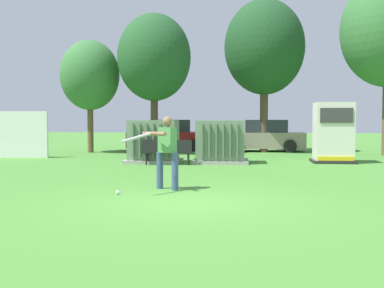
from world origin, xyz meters
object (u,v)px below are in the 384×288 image
batter (166,149)px  sports_ball (118,192)px  park_bench (167,150)px  transformer_west (154,142)px  parked_car_leftmost (168,136)px  parked_car_left_of_center (264,137)px  transformer_mid_west (221,142)px  generator_enclosure (333,133)px

batter → sports_ball: (-0.96, -0.81, -0.93)m
batter → park_bench: bearing=98.5°
transformer_west → parked_car_leftmost: size_ratio=0.48×
parked_car_leftmost → parked_car_left_of_center: same height
transformer_west → park_bench: transformer_west is taller
transformer_west → transformer_mid_west: bearing=0.9°
sports_ball → batter: bearing=40.4°
transformer_mid_west → sports_ball: (-1.93, -7.93, -0.74)m
generator_enclosure → park_bench: (-6.18, -1.57, -0.60)m
park_bench → batter: bearing=-81.5°
transformer_mid_west → batter: (-0.98, -7.12, 0.19)m
transformer_mid_west → generator_enclosure: size_ratio=0.91×
batter → parked_car_left_of_center: batter is taller
sports_ball → park_bench: bearing=89.7°
parked_car_leftmost → transformer_west: bearing=-85.8°
park_bench → sports_ball: (-0.03, -6.97, -0.49)m
sports_ball → parked_car_left_of_center: bearing=75.3°
generator_enclosure → parked_car_leftmost: (-7.37, 6.41, -0.38)m
generator_enclosure → transformer_mid_west: bearing=-171.9°
transformer_west → transformer_mid_west: (2.57, 0.04, 0.00)m
transformer_west → generator_enclosure: generator_enclosure is taller
sports_ball → transformer_mid_west: bearing=76.3°
transformer_west → sports_ball: bearing=-85.4°
transformer_west → batter: 7.26m
transformer_west → parked_car_leftmost: (-0.52, 7.07, -0.04)m
transformer_west → batter: size_ratio=1.21×
parked_car_leftmost → parked_car_left_of_center: bearing=-3.4°
park_bench → transformer_mid_west: bearing=26.8°
transformer_mid_west → parked_car_leftmost: 7.68m
transformer_west → sports_ball: transformer_west is taller
transformer_mid_west → generator_enclosure: (4.28, 0.61, 0.35)m
transformer_mid_west → batter: batter is taller
batter → generator_enclosure: bearing=55.8°
transformer_west → generator_enclosure: size_ratio=0.91×
transformer_west → generator_enclosure: bearing=5.4°
batter → transformer_west: bearing=102.7°
batter → parked_car_leftmost: 14.30m
transformer_mid_west → parked_car_left_of_center: (1.90, 6.73, -0.04)m
park_bench → parked_car_left_of_center: size_ratio=0.43×
sports_ball → parked_car_leftmost: 15.02m
parked_car_left_of_center → batter: bearing=-101.7°
transformer_west → transformer_mid_west: 2.57m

